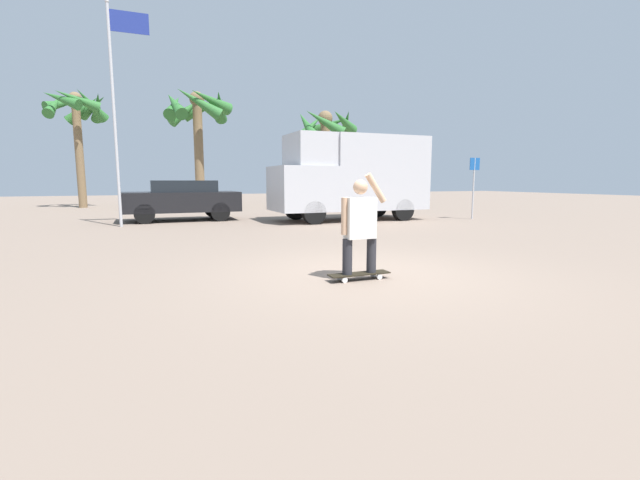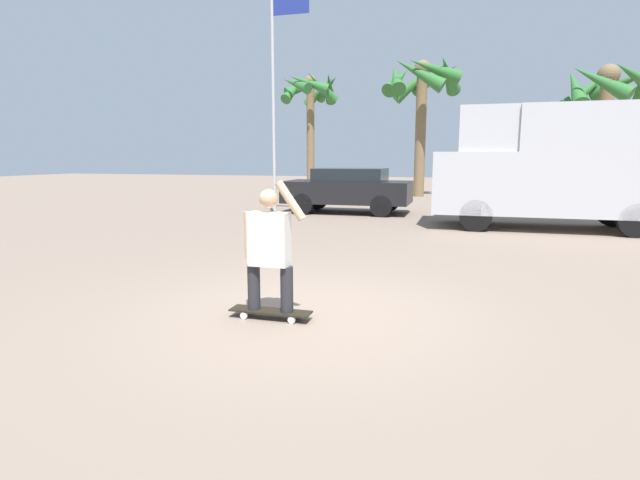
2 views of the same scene
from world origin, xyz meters
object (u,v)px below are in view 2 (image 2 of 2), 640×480
parked_car_black (348,189)px  palm_tree_center_background (421,85)px  palm_tree_near_van (609,93)px  camper_van (556,164)px  palm_tree_far_left (312,95)px  skateboard (271,312)px  person_skateboarder (269,244)px  flagpole (277,84)px

parked_car_black → palm_tree_center_background: size_ratio=0.65×
palm_tree_near_van → camper_van: bearing=-108.3°
camper_van → parked_car_black: bearing=159.5°
palm_tree_near_van → palm_tree_far_left: size_ratio=0.94×
camper_van → palm_tree_near_van: bearing=71.7°
skateboard → camper_van: bearing=64.2°
palm_tree_far_left → person_skateboarder: bearing=-74.2°
parked_car_black → skateboard: bearing=-81.5°
person_skateboarder → palm_tree_center_background: (-0.08, 18.23, 4.09)m
palm_tree_near_van → person_skateboarder: bearing=-111.8°
parked_car_black → palm_tree_near_van: bearing=42.0°
palm_tree_near_van → palm_tree_far_left: 13.37m
camper_van → flagpole: (-7.54, 0.66, 2.27)m
flagpole → palm_tree_center_background: bearing=69.8°
camper_van → flagpole: size_ratio=0.83×
palm_tree_center_background → palm_tree_far_left: size_ratio=1.02×
palm_tree_far_left → flagpole: 11.37m
skateboard → palm_tree_center_background: palm_tree_center_background is taller
skateboard → palm_tree_near_van: size_ratio=0.16×
skateboard → camper_van: camper_van is taller
skateboard → person_skateboarder: (-0.00, 0.00, 0.76)m
skateboard → palm_tree_far_left: 21.61m
palm_tree_near_van → flagpole: size_ratio=0.86×
camper_van → parked_car_black: (-5.71, 2.13, -0.85)m
skateboard → palm_tree_near_van: 20.78m
skateboard → flagpole: flagpole is taller
skateboard → parked_car_black: (-1.58, 10.65, 0.69)m
person_skateboarder → palm_tree_far_left: bearing=105.8°
skateboard → person_skateboarder: 0.76m
palm_tree_center_background → palm_tree_near_van: bearing=4.8°
flagpole → camper_van: bearing=-5.0°
palm_tree_far_left → flagpole: bearing=-78.2°
palm_tree_far_left → flagpole: (2.32, -11.08, -1.05)m
person_skateboarder → flagpole: flagpole is taller
skateboard → flagpole: (-3.41, 9.18, 3.81)m
person_skateboarder → palm_tree_far_left: (-5.73, 20.26, 4.09)m
palm_tree_far_left → skateboard: bearing=-74.2°
palm_tree_center_background → flagpole: (-3.33, -9.04, -1.04)m
parked_car_black → flagpole: bearing=-141.2°
palm_tree_near_van → palm_tree_far_left: bearing=174.0°
person_skateboarder → palm_tree_center_background: 18.68m
palm_tree_far_left → flagpole: flagpole is taller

